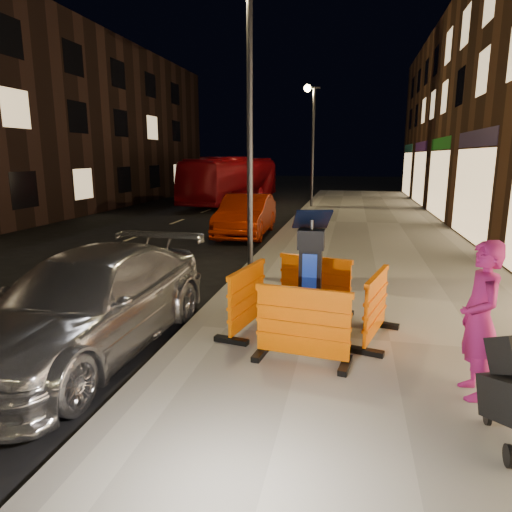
% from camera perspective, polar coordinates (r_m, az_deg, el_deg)
% --- Properties ---
extents(ground_plane, '(120.00, 120.00, 0.00)m').
position_cam_1_polar(ground_plane, '(7.41, -7.78, -9.71)').
color(ground_plane, black).
rests_on(ground_plane, ground).
extents(sidewalk, '(6.00, 60.00, 0.15)m').
position_cam_1_polar(sidewalk, '(7.02, 16.40, -10.74)').
color(sidewalk, gray).
rests_on(sidewalk, ground).
extents(kerb, '(0.30, 60.00, 0.15)m').
position_cam_1_polar(kerb, '(7.38, -7.80, -9.17)').
color(kerb, slate).
rests_on(kerb, ground).
extents(parking_kiosk, '(0.67, 0.67, 1.78)m').
position_cam_1_polar(parking_kiosk, '(6.72, 6.79, -2.62)').
color(parking_kiosk, black).
rests_on(parking_kiosk, sidewalk).
extents(barrier_front, '(1.34, 0.70, 0.99)m').
position_cam_1_polar(barrier_front, '(5.94, 5.85, -8.63)').
color(barrier_front, '#FB6801').
rests_on(barrier_front, sidewalk).
extents(barrier_back, '(1.37, 0.86, 0.99)m').
position_cam_1_polar(barrier_back, '(7.74, 7.36, -3.65)').
color(barrier_back, '#FB6801').
rests_on(barrier_back, sidewalk).
extents(barrier_kerbside, '(0.76, 1.35, 0.99)m').
position_cam_1_polar(barrier_kerbside, '(6.97, -1.12, -5.35)').
color(barrier_kerbside, '#FB6801').
rests_on(barrier_kerbside, sidewalk).
extents(barrier_bldgside, '(0.84, 1.37, 0.99)m').
position_cam_1_polar(barrier_bldgside, '(6.82, 14.73, -6.18)').
color(barrier_bldgside, '#FB6801').
rests_on(barrier_bldgside, sidewalk).
extents(car_silver, '(2.25, 5.00, 1.42)m').
position_cam_1_polar(car_silver, '(7.23, -19.77, -10.93)').
color(car_silver, silver).
rests_on(car_silver, ground).
extents(car_red, '(1.67, 4.44, 1.45)m').
position_cam_1_polar(car_red, '(16.28, -1.23, 2.57)').
color(car_red, '#A31E02').
rests_on(car_red, ground).
extents(bus_doubledecker, '(3.66, 10.05, 2.74)m').
position_cam_1_polar(bus_doubledecker, '(27.56, -2.93, 6.59)').
color(bus_doubledecker, maroon).
rests_on(bus_doubledecker, ground).
extents(man, '(0.46, 0.67, 1.76)m').
position_cam_1_polar(man, '(5.55, 26.17, -7.19)').
color(man, '#991A63').
rests_on(man, sidewalk).
extents(street_lamp_mid, '(0.12, 0.12, 6.00)m').
position_cam_1_polar(street_lamp_mid, '(9.69, -0.77, 14.62)').
color(street_lamp_mid, '#3F3F44').
rests_on(street_lamp_mid, sidewalk).
extents(street_lamp_far, '(0.12, 0.12, 6.00)m').
position_cam_1_polar(street_lamp_far, '(24.54, 7.12, 13.17)').
color(street_lamp_far, '#3F3F44').
rests_on(street_lamp_far, sidewalk).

